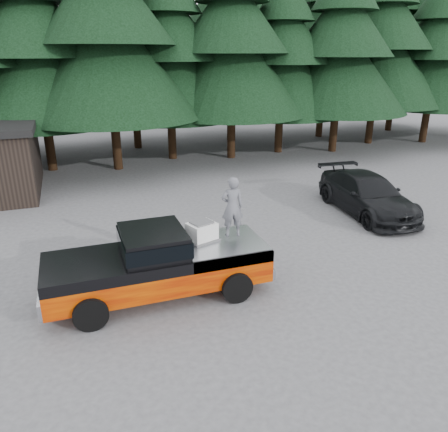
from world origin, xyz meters
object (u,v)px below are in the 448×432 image
object	(u,v)px
pickup_truck	(159,273)
man_on_bed	(232,207)
air_compressor	(202,232)
parked_car	(367,194)

from	to	relation	value
pickup_truck	man_on_bed	distance (m)	2.70
air_compressor	parked_car	xyz separation A→B (m)	(8.03, 3.35, -0.79)
air_compressor	man_on_bed	distance (m)	1.10
air_compressor	man_on_bed	xyz separation A→B (m)	(0.92, 0.07, 0.61)
pickup_truck	parked_car	xyz separation A→B (m)	(9.32, 3.59, 0.12)
air_compressor	man_on_bed	size ratio (longest dim) A/B	0.42
man_on_bed	parked_car	xyz separation A→B (m)	(7.11, 3.28, -1.40)
man_on_bed	parked_car	size ratio (longest dim) A/B	0.32
pickup_truck	air_compressor	bearing A→B (deg)	10.56
parked_car	pickup_truck	bearing A→B (deg)	-154.45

